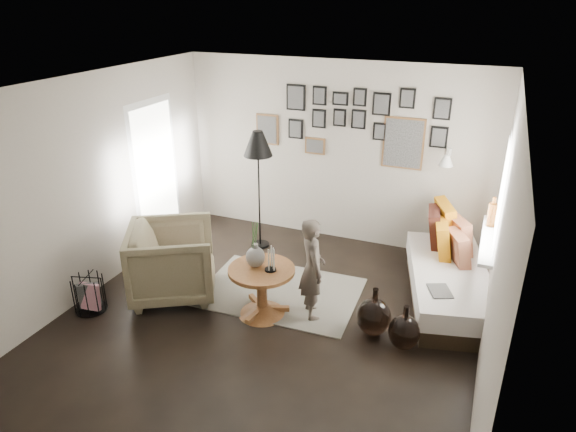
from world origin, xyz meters
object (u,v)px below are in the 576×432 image
at_px(daybed, 450,276).
at_px(demijohn_large, 374,316).
at_px(magazine_basket, 89,294).
at_px(armchair, 173,261).
at_px(floor_lamp, 258,148).
at_px(vase, 255,253).
at_px(child, 312,269).
at_px(demijohn_small, 404,332).
at_px(pedestal_table, 262,293).

relative_size(daybed, demijohn_large, 3.80).
relative_size(daybed, magazine_basket, 4.93).
xyz_separation_m(armchair, floor_lamp, (0.41, 1.58, 1.02)).
bearing_deg(daybed, vase, -164.43).
xyz_separation_m(daybed, magazine_basket, (-3.82, -1.84, -0.09)).
xyz_separation_m(magazine_basket, child, (2.42, 0.88, 0.39)).
bearing_deg(vase, demijohn_large, 3.94).
xyz_separation_m(demijohn_small, child, (-1.09, 0.20, 0.41)).
bearing_deg(floor_lamp, vase, -66.22).
relative_size(armchair, demijohn_small, 1.95).
distance_m(pedestal_table, child, 0.65).
xyz_separation_m(armchair, demijohn_small, (2.79, 0.01, -0.26)).
bearing_deg(armchair, demijohn_large, -117.28).
bearing_deg(magazine_basket, demijohn_large, 14.27).
height_order(daybed, magazine_basket, daybed).
distance_m(armchair, child, 1.72).
relative_size(vase, armchair, 0.54).
xyz_separation_m(pedestal_table, armchair, (-1.17, -0.02, 0.18)).
relative_size(floor_lamp, demijohn_large, 3.07).
bearing_deg(armchair, floor_lamp, -44.97).
distance_m(armchair, floor_lamp, 1.92).
distance_m(floor_lamp, child, 2.07).
bearing_deg(vase, pedestal_table, -14.04).
distance_m(magazine_basket, demijohn_large, 3.25).
height_order(vase, demijohn_small, vase).
bearing_deg(pedestal_table, floor_lamp, 115.93).
bearing_deg(daybed, magazine_basket, -167.98).
bearing_deg(vase, daybed, 29.24).
bearing_deg(demijohn_small, magazine_basket, -168.98).
bearing_deg(pedestal_table, demijohn_small, -0.25).
xyz_separation_m(daybed, demijohn_large, (-0.67, -1.04, -0.09)).
bearing_deg(armchair, demijohn_small, -120.12).
distance_m(armchair, magazine_basket, 1.01).
bearing_deg(child, floor_lamp, 10.65).
xyz_separation_m(pedestal_table, demijohn_small, (1.62, -0.01, -0.08)).
xyz_separation_m(pedestal_table, vase, (-0.08, 0.02, 0.48)).
bearing_deg(magazine_basket, armchair, 43.27).
relative_size(pedestal_table, floor_lamp, 0.44).
bearing_deg(floor_lamp, armchair, -104.66).
bearing_deg(armchair, magazine_basket, 102.96).
height_order(vase, demijohn_large, vase).
bearing_deg(child, armchair, 64.38).
bearing_deg(daybed, armchair, -173.11).
xyz_separation_m(vase, magazine_basket, (-1.81, -0.71, -0.54)).
bearing_deg(armchair, pedestal_table, -119.51).
xyz_separation_m(vase, floor_lamp, (-0.68, 1.54, 0.72)).
xyz_separation_m(magazine_basket, demijohn_small, (3.50, 0.68, -0.02)).
bearing_deg(child, pedestal_table, 77.52).
relative_size(demijohn_large, child, 0.47).
distance_m(vase, daybed, 2.36).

